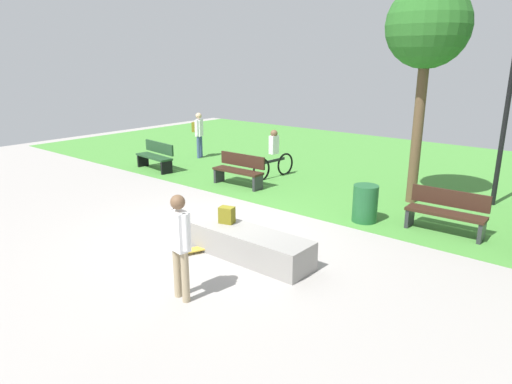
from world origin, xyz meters
The scene contains 14 objects.
ground_plane centered at (0.00, 0.00, 0.00)m, with size 28.00×28.00×0.00m, color #9E9993.
grass_lawn centered at (0.00, 8.09, 0.00)m, with size 26.60×11.82×0.01m, color #478C38.
concrete_ledge centered at (1.08, -0.43, 0.26)m, with size 2.96×0.76×0.52m, color gray.
backpack_on_ledge centered at (0.67, -0.36, 0.68)m, with size 0.28×0.20×0.32m, color olive.
skater_performing_trick centered at (1.49, -2.24, 0.98)m, with size 0.43×0.24×1.68m.
skateboard_by_ledge centered at (0.36, -0.92, 0.06)m, with size 0.50×0.81×0.08m.
park_bench_near_lamppost centered at (-2.19, 3.22, 0.48)m, with size 1.61×0.51×0.91m.
park_bench_center_lawn centered at (3.67, 3.20, 0.48)m, with size 1.61×0.52×0.91m.
park_bench_near_path centered at (-5.64, 2.92, 0.48)m, with size 1.64×0.65×0.91m.
tree_leaning_ash centered at (2.27, 4.89, 4.23)m, with size 1.97×1.97×5.29m.
lamp_post centered at (3.98, 5.96, 2.91)m, with size 0.28×0.28×4.88m.
trash_bin centered at (2.03, 2.75, 0.42)m, with size 0.56×0.56×0.85m, color #1E592D.
pedestrian_with_backpack centered at (-5.96, 5.18, 1.00)m, with size 0.43×0.41×1.67m.
cyclist_on_bicycle centered at (-2.01, 4.61, 0.63)m, with size 0.22×1.82×1.52m.
Camera 1 is at (6.40, -6.37, 3.57)m, focal length 32.02 mm.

